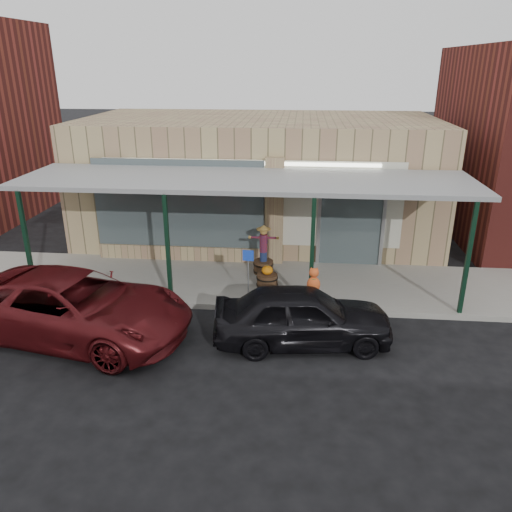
# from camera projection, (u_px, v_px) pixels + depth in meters

# --- Properties ---
(ground) EXTENTS (120.00, 120.00, 0.00)m
(ground) POSITION_uv_depth(u_px,v_px,m) (228.00, 353.00, 10.92)
(ground) COLOR black
(ground) RESTS_ON ground
(sidewalk) EXTENTS (40.00, 3.20, 0.15)m
(sidewalk) POSITION_uv_depth(u_px,v_px,m) (246.00, 283.00, 14.23)
(sidewalk) COLOR gray
(sidewalk) RESTS_ON ground
(storefront) EXTENTS (12.00, 6.25, 4.20)m
(storefront) POSITION_uv_depth(u_px,v_px,m) (260.00, 179.00, 17.74)
(storefront) COLOR tan
(storefront) RESTS_ON ground
(awning) EXTENTS (12.00, 3.00, 3.04)m
(awning) POSITION_uv_depth(u_px,v_px,m) (245.00, 182.00, 13.14)
(awning) COLOR gray
(awning) RESTS_ON ground
(block_buildings_near) EXTENTS (61.00, 8.00, 8.00)m
(block_buildings_near) POSITION_uv_depth(u_px,v_px,m) (318.00, 128.00, 17.93)
(block_buildings_near) COLOR maroon
(block_buildings_near) RESTS_ON ground
(barrel_scarecrow) EXTENTS (0.86, 0.75, 1.48)m
(barrel_scarecrow) POSITION_uv_depth(u_px,v_px,m) (263.00, 257.00, 14.55)
(barrel_scarecrow) COLOR #4B2E1E
(barrel_scarecrow) RESTS_ON sidewalk
(barrel_pumpkin) EXTENTS (0.70, 0.70, 0.67)m
(barrel_pumpkin) POSITION_uv_depth(u_px,v_px,m) (267.00, 279.00, 13.70)
(barrel_pumpkin) COLOR #4B2E1E
(barrel_pumpkin) RESTS_ON sidewalk
(handicap_sign) EXTENTS (0.28, 0.04, 1.37)m
(handicap_sign) POSITION_uv_depth(u_px,v_px,m) (248.00, 268.00, 12.76)
(handicap_sign) COLOR gray
(handicap_sign) RESTS_ON sidewalk
(parked_sedan) EXTENTS (4.12, 2.05, 1.53)m
(parked_sedan) POSITION_uv_depth(u_px,v_px,m) (303.00, 316.00, 11.11)
(parked_sedan) COLOR black
(parked_sedan) RESTS_ON ground
(car_maroon) EXTENTS (5.79, 3.48, 1.50)m
(car_maroon) POSITION_uv_depth(u_px,v_px,m) (74.00, 307.00, 11.36)
(car_maroon) COLOR #4F0F13
(car_maroon) RESTS_ON ground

